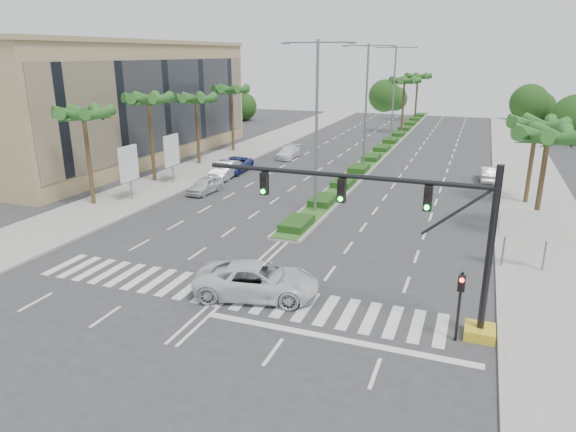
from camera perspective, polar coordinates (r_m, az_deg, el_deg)
name	(u,v)px	position (r m, az deg, el deg)	size (l,w,h in m)	color
ground	(228,293)	(25.33, -6.71, -8.51)	(160.00, 160.00, 0.00)	#333335
footpath_right	(537,211)	(41.86, 25.95, 0.53)	(6.00, 120.00, 0.15)	gray
footpath_left	(179,177)	(48.98, -12.00, 4.23)	(6.00, 120.00, 0.15)	gray
median	(389,144)	(66.90, 11.17, 7.83)	(2.20, 75.00, 0.20)	gray
median_grass	(389,143)	(66.88, 11.17, 7.93)	(1.80, 75.00, 0.04)	#375E20
building	(119,103)	(59.13, -18.30, 11.82)	(12.00, 36.00, 12.00)	tan
signal_gantry	(430,251)	(21.57, 15.51, -3.82)	(12.60, 1.20, 7.20)	gold
pedestrian_signal	(460,295)	(21.45, 18.58, -8.36)	(0.28, 0.36, 3.00)	black
direction_sign	(527,227)	(29.55, 25.07, -1.12)	(2.70, 0.11, 3.40)	slate
billboard_near	(129,164)	(41.60, -17.29, 5.54)	(0.18, 2.10, 4.35)	slate
billboard_far	(172,151)	(46.39, -12.80, 7.08)	(0.18, 2.10, 4.35)	slate
palm_left_near	(84,117)	(40.79, -21.75, 10.19)	(4.57, 4.68, 7.55)	brown
palm_left_mid	(148,102)	(46.97, -15.24, 12.11)	(4.57, 4.68, 7.95)	brown
palm_left_far	(196,101)	(53.72, -10.18, 12.44)	(4.57, 4.68, 7.35)	brown
palm_left_end	(232,92)	(60.69, -6.30, 13.54)	(4.57, 4.68, 7.75)	brown
palm_right_near	(548,139)	(34.68, 26.91, 7.62)	(4.57, 4.68, 7.05)	brown
palm_right_far	(536,127)	(42.61, 25.86, 8.90)	(4.57, 4.68, 6.75)	brown
palm_median_a	(405,83)	(75.97, 12.82, 14.24)	(4.57, 4.68, 8.05)	brown
palm_median_b	(418,78)	(90.83, 14.22, 14.64)	(4.57, 4.68, 8.05)	brown
streetlight_near	(317,119)	(36.00, 3.20, 10.75)	(5.10, 0.25, 12.00)	slate
streetlight_mid	(366,100)	(51.42, 8.69, 12.64)	(5.10, 0.25, 12.00)	slate
streetlight_far	(394,89)	(67.11, 11.66, 13.61)	(5.10, 0.25, 12.00)	slate
car_parked_a	(205,185)	(43.14, -9.21, 3.39)	(1.56, 3.88, 1.32)	silver
car_parked_b	(226,170)	(48.34, -6.93, 5.15)	(1.62, 4.65, 1.53)	silver
car_parked_c	(234,165)	(50.44, -6.04, 5.65)	(2.38, 5.17, 1.44)	navy
car_parked_d	(289,152)	(57.20, 0.06, 7.09)	(1.80, 4.44, 1.29)	white
car_crossing	(257,280)	(24.58, -3.44, -7.14)	(2.73, 5.92, 1.65)	silver
car_right	(489,174)	(49.92, 21.42, 4.37)	(1.48, 4.24, 1.40)	silver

